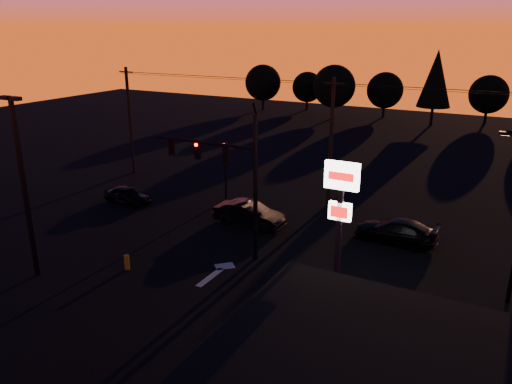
# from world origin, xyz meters

# --- Properties ---
(ground) EXTENTS (120.00, 120.00, 0.00)m
(ground) POSITION_xyz_m (0.00, 0.00, 0.00)
(ground) COLOR black
(ground) RESTS_ON ground
(lane_arrow) EXTENTS (1.20, 3.10, 0.01)m
(lane_arrow) POSITION_xyz_m (0.50, 1.67, 0.01)
(lane_arrow) COLOR beige
(lane_arrow) RESTS_ON ground
(traffic_signal_mast) EXTENTS (6.79, 0.52, 8.58)m
(traffic_signal_mast) POSITION_xyz_m (-0.10, 3.99, 4.94)
(traffic_signal_mast) COLOR black
(traffic_signal_mast) RESTS_ON ground
(secondary_signal) EXTENTS (0.30, 0.31, 4.35)m
(secondary_signal) POSITION_xyz_m (-5.00, 11.49, 2.86)
(secondary_signal) COLOR black
(secondary_signal) RESTS_ON ground
(parking_lot_light) EXTENTS (1.25, 0.30, 9.14)m
(parking_lot_light) POSITION_xyz_m (-7.50, -3.00, 5.27)
(parking_lot_light) COLOR black
(parking_lot_light) RESTS_ON ground
(pylon_sign) EXTENTS (1.50, 0.28, 6.80)m
(pylon_sign) POSITION_xyz_m (7.00, 1.50, 4.91)
(pylon_sign) COLOR black
(pylon_sign) RESTS_ON ground
(utility_pole_0) EXTENTS (1.40, 0.26, 9.00)m
(utility_pole_0) POSITION_xyz_m (-16.00, 14.00, 4.59)
(utility_pole_0) COLOR black
(utility_pole_0) RESTS_ON ground
(utility_pole_1) EXTENTS (1.40, 0.26, 9.00)m
(utility_pole_1) POSITION_xyz_m (2.00, 14.00, 4.59)
(utility_pole_1) COLOR black
(utility_pole_1) RESTS_ON ground
(power_wires) EXTENTS (36.00, 1.22, 0.07)m
(power_wires) POSITION_xyz_m (2.00, 14.00, 8.57)
(power_wires) COLOR black
(power_wires) RESTS_ON ground
(bollard) EXTENTS (0.27, 0.27, 0.80)m
(bollard) POSITION_xyz_m (-3.86, -0.31, 0.40)
(bollard) COLOR #B07E14
(bollard) RESTS_ON ground
(tree_0) EXTENTS (5.36, 5.36, 6.74)m
(tree_0) POSITION_xyz_m (-22.00, 50.00, 4.06)
(tree_0) COLOR black
(tree_0) RESTS_ON ground
(tree_1) EXTENTS (4.54, 4.54, 5.71)m
(tree_1) POSITION_xyz_m (-16.00, 53.00, 3.43)
(tree_1) COLOR black
(tree_1) RESTS_ON ground
(tree_2) EXTENTS (5.77, 5.78, 7.26)m
(tree_2) POSITION_xyz_m (-10.00, 48.00, 4.37)
(tree_2) COLOR black
(tree_2) RESTS_ON ground
(tree_3) EXTENTS (4.95, 4.95, 6.22)m
(tree_3) POSITION_xyz_m (-4.00, 52.00, 3.75)
(tree_3) COLOR black
(tree_3) RESTS_ON ground
(tree_4) EXTENTS (4.18, 4.18, 9.50)m
(tree_4) POSITION_xyz_m (3.00, 49.00, 5.93)
(tree_4) COLOR black
(tree_4) RESTS_ON ground
(tree_5) EXTENTS (4.95, 4.95, 6.22)m
(tree_5) POSITION_xyz_m (9.00, 54.00, 3.75)
(tree_5) COLOR black
(tree_5) RESTS_ON ground
(car_left) EXTENTS (3.69, 1.63, 1.24)m
(car_left) POSITION_xyz_m (-10.91, 7.57, 0.62)
(car_left) COLOR black
(car_left) RESTS_ON ground
(car_mid) EXTENTS (4.65, 1.71, 1.52)m
(car_mid) POSITION_xyz_m (-1.16, 8.10, 0.76)
(car_mid) COLOR black
(car_mid) RESTS_ON ground
(car_right) EXTENTS (4.97, 2.24, 1.41)m
(car_right) POSITION_xyz_m (7.70, 9.89, 0.71)
(car_right) COLOR black
(car_right) RESTS_ON ground
(suv_parked) EXTENTS (3.83, 5.95, 1.53)m
(suv_parked) POSITION_xyz_m (10.95, -1.63, 0.76)
(suv_parked) COLOR black
(suv_parked) RESTS_ON ground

